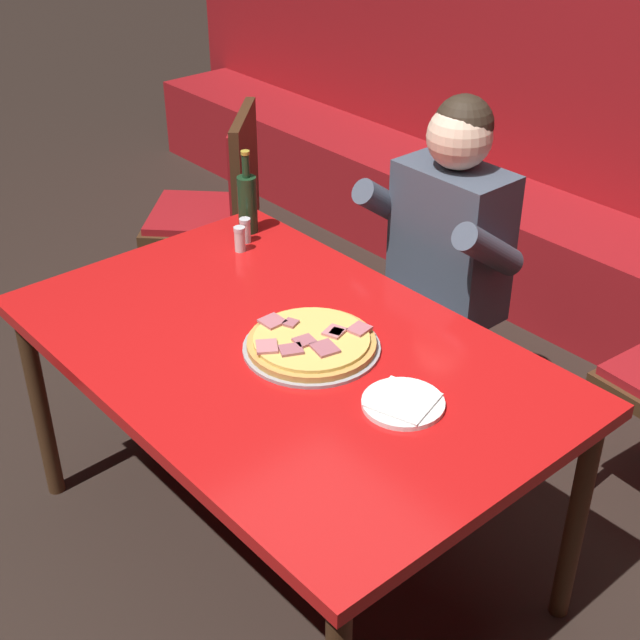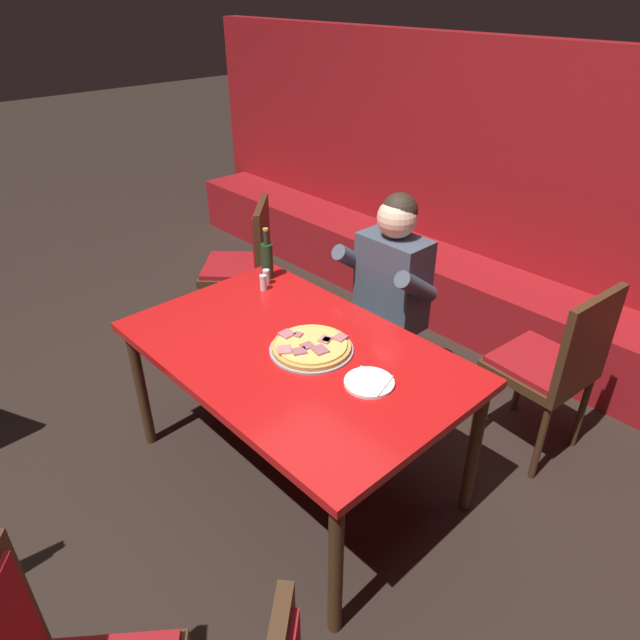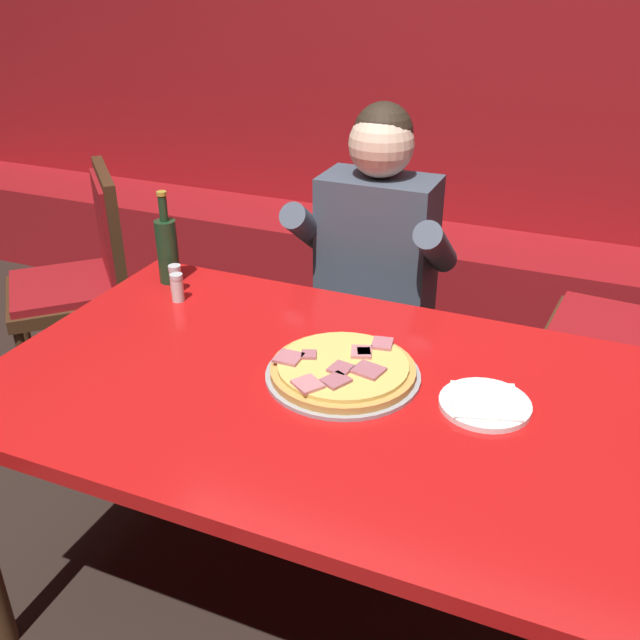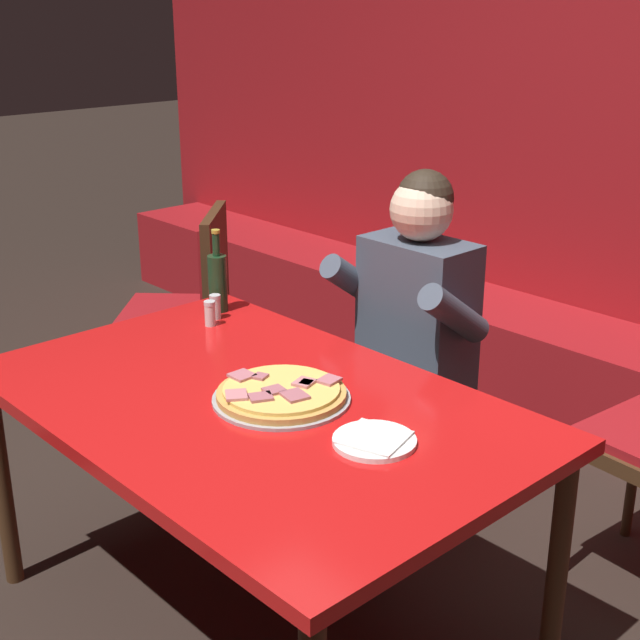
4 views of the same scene
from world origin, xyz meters
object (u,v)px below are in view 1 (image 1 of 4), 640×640
plate_white_paper (403,403)px  diner_seated_blue_shirt (432,269)px  beer_bottle (247,202)px  shaker_parmesan (240,240)px  dining_chair_near_left (218,204)px  main_dining_table (283,367)px  shaker_oregano (245,231)px  pizza (311,343)px

plate_white_paper → diner_seated_blue_shirt: bearing=127.9°
beer_bottle → shaker_parmesan: beer_bottle is taller
diner_seated_blue_shirt → plate_white_paper: bearing=-52.1°
diner_seated_blue_shirt → dining_chair_near_left: bearing=-176.5°
main_dining_table → dining_chair_near_left: size_ratio=1.63×
shaker_oregano → shaker_parmesan: size_ratio=1.00×
beer_bottle → diner_seated_blue_shirt: 0.66m
beer_bottle → dining_chair_near_left: size_ratio=0.30×
plate_white_paper → main_dining_table: bearing=-171.6°
diner_seated_blue_shirt → dining_chair_near_left: (-1.15, -0.07, -0.13)m
dining_chair_near_left → beer_bottle: bearing=-25.1°
beer_bottle → shaker_oregano: 0.11m
shaker_oregano → beer_bottle: bearing=136.3°
shaker_parmesan → diner_seated_blue_shirt: bearing=47.1°
plate_white_paper → beer_bottle: 1.10m
pizza → shaker_parmesan: (-0.61, 0.21, 0.02)m
shaker_parmesan → diner_seated_blue_shirt: diner_seated_blue_shirt is taller
main_dining_table → diner_seated_blue_shirt: size_ratio=1.23×
pizza → dining_chair_near_left: (-1.32, 0.60, -0.21)m
main_dining_table → shaker_oregano: size_ratio=18.28×
pizza → dining_chair_near_left: size_ratio=0.39×
pizza → dining_chair_near_left: 1.47m
beer_bottle → diner_seated_blue_shirt: bearing=33.7°
shaker_oregano → pizza: bearing=-21.8°
shaker_parmesan → beer_bottle: bearing=132.5°
shaker_parmesan → dining_chair_near_left: (-0.71, 0.40, -0.23)m
beer_bottle → shaker_oregano: bearing=-43.7°
pizza → main_dining_table: bearing=-138.6°
plate_white_paper → diner_seated_blue_shirt: 0.85m
beer_bottle → pizza: bearing=-24.1°
pizza → shaker_oregano: 0.70m
main_dining_table → shaker_oregano: shaker_oregano is taller
shaker_oregano → shaker_parmesan: same height
main_dining_table → shaker_parmesan: bearing=154.7°
pizza → shaker_parmesan: shaker_parmesan is taller
main_dining_table → beer_bottle: (-0.65, 0.37, 0.18)m
main_dining_table → pizza: pizza is taller
shaker_parmesan → main_dining_table: bearing=-25.3°
main_dining_table → beer_bottle: beer_bottle is taller
pizza → shaker_parmesan: bearing=161.3°
main_dining_table → plate_white_paper: plate_white_paper is taller
main_dining_table → shaker_parmesan: 0.61m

